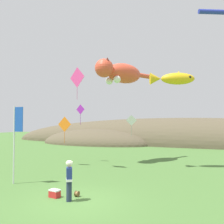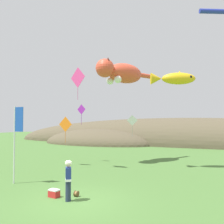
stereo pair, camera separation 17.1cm
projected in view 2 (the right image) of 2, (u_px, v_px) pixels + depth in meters
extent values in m
plane|color=#477033|center=(75.00, 201.00, 10.97)|extent=(120.00, 120.00, 0.00)
ellipsoid|color=brown|center=(182.00, 144.00, 38.67)|extent=(63.37, 11.13, 8.28)
ellipsoid|color=brown|center=(97.00, 144.00, 39.76)|extent=(18.49, 8.91, 4.73)
cylinder|color=#232D47|center=(68.00, 191.00, 11.01)|extent=(0.24, 0.24, 0.88)
cube|color=navy|center=(68.00, 174.00, 11.04)|extent=(0.43, 0.46, 0.60)
cube|color=white|center=(68.00, 180.00, 11.03)|extent=(0.46, 0.49, 0.10)
sphere|color=beige|center=(68.00, 165.00, 11.06)|extent=(0.20, 0.20, 0.20)
cylinder|color=silver|center=(68.00, 163.00, 11.06)|extent=(0.30, 0.30, 0.09)
cylinder|color=silver|center=(68.00, 162.00, 11.06)|extent=(0.20, 0.20, 0.07)
cylinder|color=olive|center=(76.00, 194.00, 11.69)|extent=(0.15, 0.20, 0.20)
cylinder|color=brown|center=(75.00, 193.00, 11.72)|extent=(0.02, 0.27, 0.27)
cylinder|color=brown|center=(78.00, 194.00, 11.66)|extent=(0.02, 0.27, 0.27)
cube|color=red|center=(54.00, 194.00, 11.59)|extent=(0.52, 0.38, 0.30)
cube|color=white|center=(54.00, 190.00, 11.60)|extent=(0.53, 0.39, 0.06)
cylinder|color=silver|center=(14.00, 145.00, 14.25)|extent=(0.08, 0.08, 4.40)
cube|color=#1E4CB2|center=(19.00, 119.00, 14.18)|extent=(0.60, 0.03, 1.40)
ellipsoid|color=#E04C33|center=(125.00, 73.00, 22.05)|extent=(3.33, 4.08, 1.72)
ellipsoid|color=white|center=(124.00, 77.00, 21.93)|extent=(1.99, 2.57, 0.95)
sphere|color=#E04C33|center=(105.00, 68.00, 20.65)|extent=(1.55, 1.55, 1.55)
cone|color=#4E1A11|center=(108.00, 60.00, 20.34)|extent=(0.74, 0.74, 0.52)
cone|color=#4E1A11|center=(102.00, 62.00, 21.01)|extent=(0.74, 0.74, 0.52)
sphere|color=white|center=(118.00, 79.00, 20.82)|extent=(0.62, 0.62, 0.62)
sphere|color=white|center=(110.00, 81.00, 21.63)|extent=(0.62, 0.62, 0.62)
cylinder|color=#E04C33|center=(147.00, 76.00, 23.77)|extent=(1.23, 1.88, 0.41)
ellipsoid|color=gold|center=(179.00, 79.00, 18.77)|extent=(2.70, 1.87, 0.89)
cone|color=gold|center=(156.00, 79.00, 18.81)|extent=(1.10, 1.14, 0.89)
cone|color=gold|center=(180.00, 74.00, 18.78)|extent=(0.55, 0.55, 0.42)
sphere|color=black|center=(191.00, 77.00, 18.45)|extent=(0.21, 0.21, 0.21)
cylinder|color=#2633A5|center=(215.00, 11.00, 18.96)|extent=(2.30, 1.43, 0.36)
cube|color=white|center=(132.00, 120.00, 20.99)|extent=(0.86, 0.33, 0.91)
cylinder|color=black|center=(132.00, 120.00, 21.01)|extent=(0.58, 0.22, 0.02)
cube|color=#A9A9A9|center=(132.00, 131.00, 20.96)|extent=(0.03, 0.02, 0.90)
cube|color=orange|center=(65.00, 124.00, 20.05)|extent=(1.23, 0.04, 1.23)
cylinder|color=black|center=(65.00, 124.00, 20.06)|extent=(0.83, 0.03, 0.02)
cube|color=#A95011|center=(65.00, 138.00, 20.00)|extent=(0.03, 0.01, 0.90)
cube|color=purple|center=(81.00, 109.00, 21.85)|extent=(0.88, 0.12, 0.88)
cylinder|color=black|center=(81.00, 109.00, 21.86)|extent=(0.59, 0.08, 0.02)
cube|color=#6B1A7C|center=(81.00, 120.00, 21.81)|extent=(0.03, 0.01, 0.90)
cube|color=#E53F8C|center=(78.00, 77.00, 18.62)|extent=(1.49, 0.44, 1.54)
cylinder|color=black|center=(78.00, 77.00, 18.63)|extent=(1.00, 0.30, 0.02)
cube|color=#A02C62|center=(78.00, 94.00, 18.57)|extent=(0.03, 0.02, 0.90)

